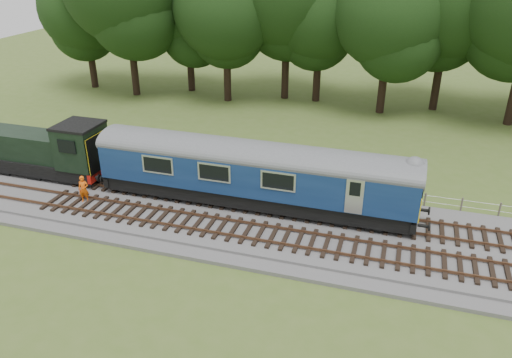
% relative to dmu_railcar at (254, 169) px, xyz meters
% --- Properties ---
extents(ground, '(120.00, 120.00, 0.00)m').
position_rel_dmu_railcar_xyz_m(ground, '(5.46, -1.40, -2.61)').
color(ground, '#4A6224').
rests_on(ground, ground).
extents(ballast, '(70.00, 7.00, 0.35)m').
position_rel_dmu_railcar_xyz_m(ballast, '(5.46, -1.40, -2.43)').
color(ballast, '#4C4C4F').
rests_on(ballast, ground).
extents(track_north, '(67.20, 2.40, 0.21)m').
position_rel_dmu_railcar_xyz_m(track_north, '(5.46, -0.00, -2.19)').
color(track_north, black).
rests_on(track_north, ballast).
extents(track_south, '(67.20, 2.40, 0.21)m').
position_rel_dmu_railcar_xyz_m(track_south, '(5.46, -3.00, -2.19)').
color(track_south, black).
rests_on(track_south, ballast).
extents(fence, '(64.00, 0.12, 1.00)m').
position_rel_dmu_railcar_xyz_m(fence, '(5.46, 3.10, -2.61)').
color(fence, '#6B6054').
rests_on(fence, ground).
extents(tree_line, '(70.00, 8.00, 18.00)m').
position_rel_dmu_railcar_xyz_m(tree_line, '(5.46, 20.60, -2.61)').
color(tree_line, black).
rests_on(tree_line, ground).
extents(dmu_railcar, '(18.05, 2.86, 3.88)m').
position_rel_dmu_railcar_xyz_m(dmu_railcar, '(0.00, 0.00, 0.00)').
color(dmu_railcar, black).
rests_on(dmu_railcar, ground).
extents(shunter_loco, '(8.91, 2.60, 3.38)m').
position_rel_dmu_railcar_xyz_m(shunter_loco, '(-13.93, 0.00, -0.63)').
color(shunter_loco, black).
rests_on(shunter_loco, ground).
extents(worker, '(0.68, 0.56, 1.62)m').
position_rel_dmu_railcar_xyz_m(worker, '(-9.52, -2.57, -1.45)').
color(worker, '#FF600D').
rests_on(worker, ballast).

